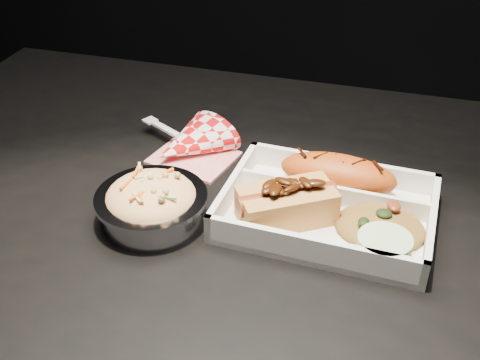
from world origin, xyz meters
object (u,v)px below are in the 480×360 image
at_px(foil_coleslaw_cup, 152,202).
at_px(dining_table, 262,266).
at_px(food_tray, 327,212).
at_px(fried_pastry, 338,174).
at_px(napkin_fork, 189,144).
at_px(hotdog, 287,202).

bearing_deg(foil_coleslaw_cup, dining_table, 24.30).
height_order(food_tray, fried_pastry, fried_pastry).
height_order(food_tray, foil_coleslaw_cup, foil_coleslaw_cup).
relative_size(dining_table, foil_coleslaw_cup, 8.90).
bearing_deg(fried_pastry, napkin_fork, 169.24).
xyz_separation_m(food_tray, fried_pastry, (0.00, 0.06, 0.02)).
relative_size(dining_table, napkin_fork, 7.30).
relative_size(food_tray, fried_pastry, 1.73).
distance_m(dining_table, fried_pastry, 0.16).
bearing_deg(napkin_fork, foil_coleslaw_cup, -56.59).
relative_size(hotdog, napkin_fork, 0.77).
bearing_deg(hotdog, food_tray, -4.79).
xyz_separation_m(hotdog, foil_coleslaw_cup, (-0.16, -0.04, -0.00)).
height_order(hotdog, foil_coleslaw_cup, hotdog).
xyz_separation_m(hotdog, napkin_fork, (-0.17, 0.12, -0.02)).
bearing_deg(napkin_fork, food_tray, 5.04).
height_order(dining_table, napkin_fork, napkin_fork).
relative_size(fried_pastry, hotdog, 1.18).
distance_m(fried_pastry, hotdog, 0.09).
bearing_deg(food_tray, napkin_fork, 158.59).
relative_size(dining_table, hotdog, 9.45).
bearing_deg(hotdog, napkin_fork, 111.52).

